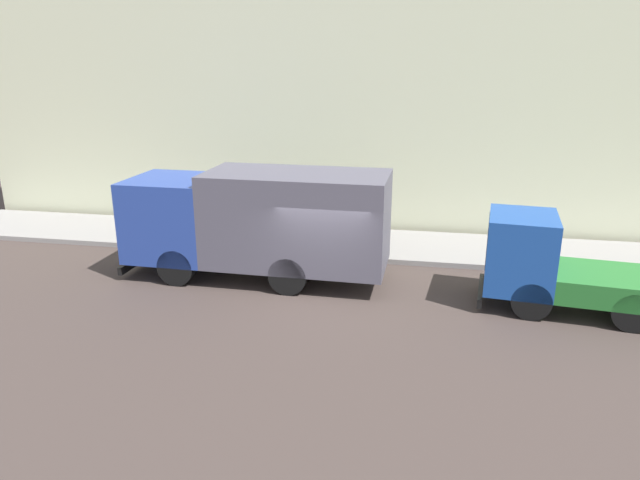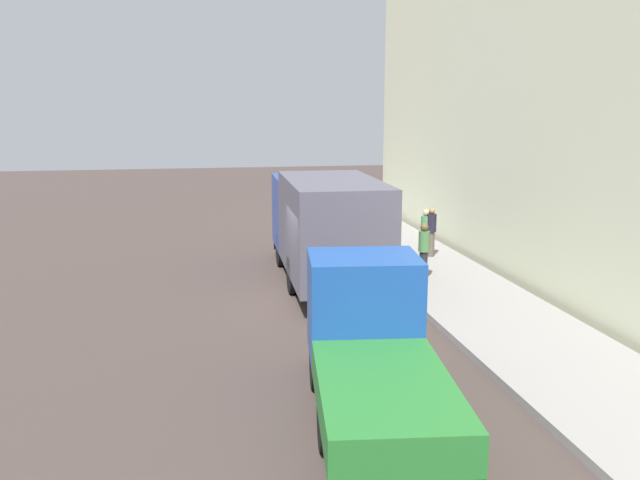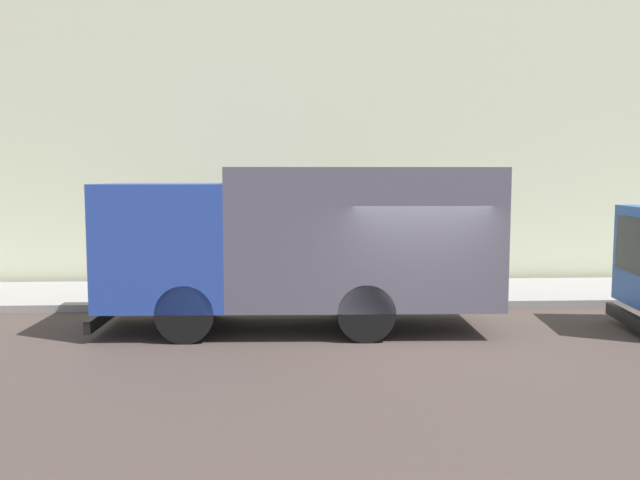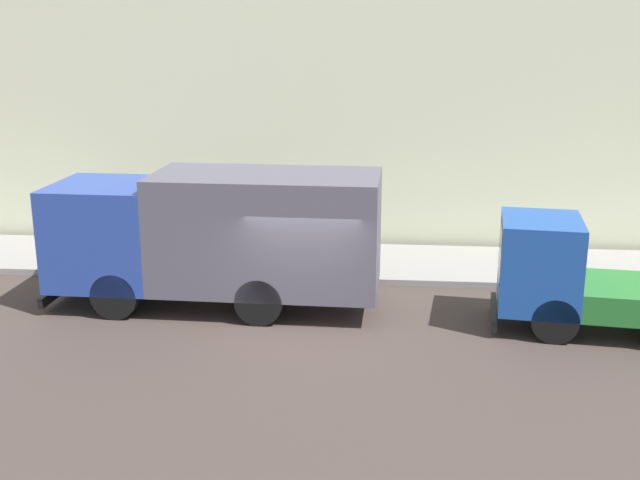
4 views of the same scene
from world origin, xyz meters
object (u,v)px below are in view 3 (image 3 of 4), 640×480
Objects in this scene: pedestrian_third at (225,253)px; pedestrian_walking at (220,255)px; traffic_cone_orange at (137,284)px; large_utility_truck at (303,240)px; pedestrian_standing at (336,258)px.

pedestrian_walking is at bearing -99.78° from pedestrian_third.
traffic_cone_orange is at bearing -114.22° from pedestrian_third.
large_utility_truck is 4.50m from pedestrian_third.
pedestrian_standing reaches higher than pedestrian_walking.
traffic_cone_orange is at bearing -160.74° from pedestrian_walking.
pedestrian_third is (4.01, 1.91, -0.73)m from large_utility_truck.
large_utility_truck is at bearing -14.86° from pedestrian_standing.
large_utility_truck is 4.83× the size of pedestrian_walking.
pedestrian_walking is 0.97× the size of pedestrian_standing.
pedestrian_walking is 2.28m from traffic_cone_orange.
pedestrian_standing is at bearing -87.33° from traffic_cone_orange.
traffic_cone_orange is (2.56, 3.84, -1.27)m from large_utility_truck.
pedestrian_third reaches higher than pedestrian_walking.
pedestrian_third is 2.43× the size of traffic_cone_orange.
pedestrian_standing is at bearing -36.96° from pedestrian_walking.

